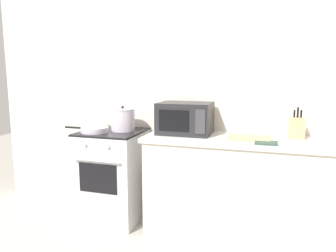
{
  "coord_description": "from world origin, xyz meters",
  "views": [
    {
      "loc": [
        1.15,
        -2.31,
        1.5
      ],
      "look_at": [
        0.24,
        0.6,
        1.0
      ],
      "focal_mm": 34.97,
      "sensor_mm": 36.0,
      "label": 1
    }
  ],
  "objects_px": {
    "stock_pot": "(123,120)",
    "frying_pan": "(94,130)",
    "microwave": "(185,118)",
    "oven_mitt": "(266,143)",
    "stove": "(113,175)",
    "cutting_board": "(249,138)",
    "knife_block": "(297,128)"
  },
  "relations": [
    {
      "from": "stove",
      "to": "stock_pot",
      "type": "height_order",
      "value": "stock_pot"
    },
    {
      "from": "knife_block",
      "to": "oven_mitt",
      "type": "distance_m",
      "value": 0.4
    },
    {
      "from": "stove",
      "to": "cutting_board",
      "type": "bearing_deg",
      "value": 0.05
    },
    {
      "from": "knife_block",
      "to": "oven_mitt",
      "type": "height_order",
      "value": "knife_block"
    },
    {
      "from": "stock_pot",
      "to": "frying_pan",
      "type": "xyz_separation_m",
      "value": [
        -0.23,
        -0.17,
        -0.09
      ]
    },
    {
      "from": "oven_mitt",
      "to": "stove",
      "type": "bearing_deg",
      "value": 173.92
    },
    {
      "from": "microwave",
      "to": "cutting_board",
      "type": "bearing_deg",
      "value": -7.32
    },
    {
      "from": "microwave",
      "to": "oven_mitt",
      "type": "bearing_deg",
      "value": -17.58
    },
    {
      "from": "stove",
      "to": "microwave",
      "type": "bearing_deg",
      "value": 6.1
    },
    {
      "from": "frying_pan",
      "to": "stove",
      "type": "bearing_deg",
      "value": 39.56
    },
    {
      "from": "stove",
      "to": "knife_block",
      "type": "relative_size",
      "value": 3.29
    },
    {
      "from": "stove",
      "to": "knife_block",
      "type": "xyz_separation_m",
      "value": [
        1.74,
        0.14,
        0.56
      ]
    },
    {
      "from": "oven_mitt",
      "to": "knife_block",
      "type": "bearing_deg",
      "value": 50.07
    },
    {
      "from": "stove",
      "to": "oven_mitt",
      "type": "xyz_separation_m",
      "value": [
        1.49,
        -0.16,
        0.47
      ]
    },
    {
      "from": "frying_pan",
      "to": "oven_mitt",
      "type": "bearing_deg",
      "value": -1.74
    },
    {
      "from": "knife_block",
      "to": "oven_mitt",
      "type": "bearing_deg",
      "value": -129.93
    },
    {
      "from": "cutting_board",
      "to": "oven_mitt",
      "type": "xyz_separation_m",
      "value": [
        0.14,
        -0.16,
        -0.0
      ]
    },
    {
      "from": "frying_pan",
      "to": "knife_block",
      "type": "relative_size",
      "value": 1.67
    },
    {
      "from": "frying_pan",
      "to": "microwave",
      "type": "relative_size",
      "value": 0.93
    },
    {
      "from": "frying_pan",
      "to": "oven_mitt",
      "type": "relative_size",
      "value": 2.6
    },
    {
      "from": "stove",
      "to": "oven_mitt",
      "type": "height_order",
      "value": "oven_mitt"
    },
    {
      "from": "stock_pot",
      "to": "microwave",
      "type": "relative_size",
      "value": 0.66
    },
    {
      "from": "microwave",
      "to": "cutting_board",
      "type": "distance_m",
      "value": 0.63
    },
    {
      "from": "stove",
      "to": "frying_pan",
      "type": "bearing_deg",
      "value": -140.44
    },
    {
      "from": "frying_pan",
      "to": "microwave",
      "type": "xyz_separation_m",
      "value": [
        0.87,
        0.19,
        0.12
      ]
    },
    {
      "from": "cutting_board",
      "to": "knife_block",
      "type": "relative_size",
      "value": 1.29
    },
    {
      "from": "stock_pot",
      "to": "knife_block",
      "type": "relative_size",
      "value": 1.19
    },
    {
      "from": "stock_pot",
      "to": "cutting_board",
      "type": "xyz_separation_m",
      "value": [
        1.25,
        -0.06,
        -0.1
      ]
    },
    {
      "from": "oven_mitt",
      "to": "cutting_board",
      "type": "bearing_deg",
      "value": 132.06
    },
    {
      "from": "stock_pot",
      "to": "cutting_board",
      "type": "distance_m",
      "value": 1.25
    },
    {
      "from": "microwave",
      "to": "knife_block",
      "type": "distance_m",
      "value": 1.01
    },
    {
      "from": "stock_pot",
      "to": "frying_pan",
      "type": "bearing_deg",
      "value": -143.43
    }
  ]
}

